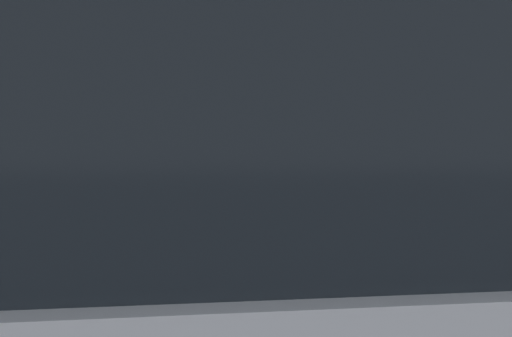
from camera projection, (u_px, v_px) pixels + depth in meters
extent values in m
cylinder|color=#939699|center=(311.00, 164.00, 3.58)|extent=(0.17, 0.17, 0.32)
sphere|color=silver|center=(311.00, 110.00, 3.58)|extent=(0.17, 0.17, 0.17)
cube|color=black|center=(321.00, 143.00, 3.49)|extent=(0.10, 0.01, 0.07)
cube|color=white|center=(321.00, 181.00, 3.49)|extent=(0.10, 0.01, 0.09)
cube|color=maroon|center=(166.00, 144.00, 3.58)|extent=(0.50, 0.37, 0.65)
sphere|color=brown|center=(165.00, 17.00, 3.58)|extent=(0.23, 0.23, 0.23)
cylinder|color=maroon|center=(89.00, 139.00, 3.61)|extent=(0.09, 0.09, 0.61)
cylinder|color=maroon|center=(246.00, 122.00, 3.68)|extent=(0.21, 0.37, 0.59)
cylinder|color=#1E602D|center=(122.00, 180.00, 5.18)|extent=(24.00, 0.06, 0.06)
cylinder|color=#1E602D|center=(122.00, 272.00, 5.19)|extent=(24.00, 0.05, 0.05)
cylinder|color=#1E602D|center=(326.00, 275.00, 5.49)|extent=(0.06, 0.06, 1.03)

